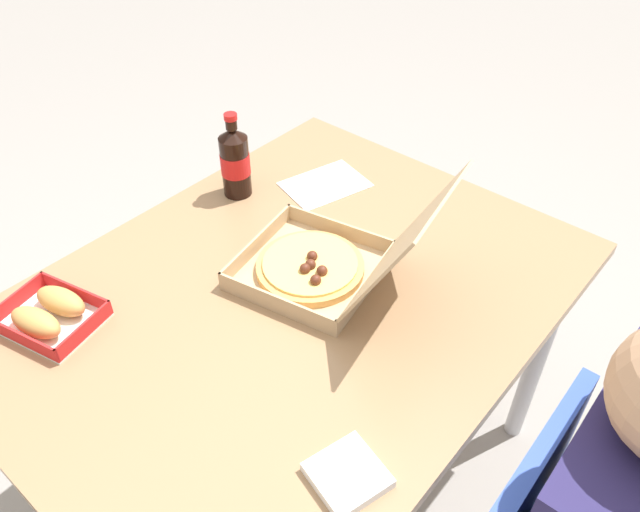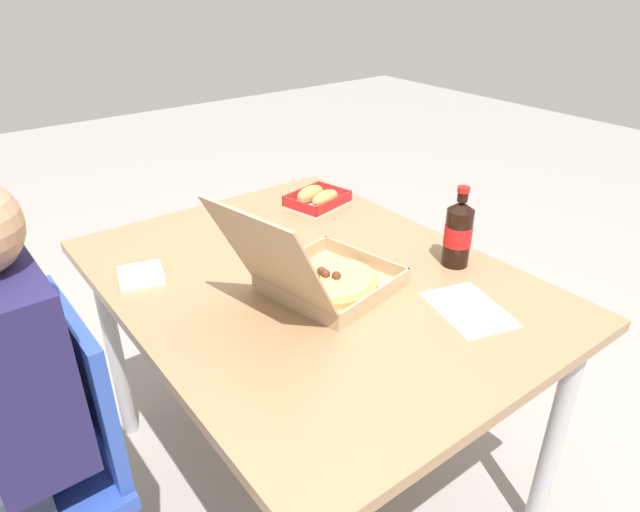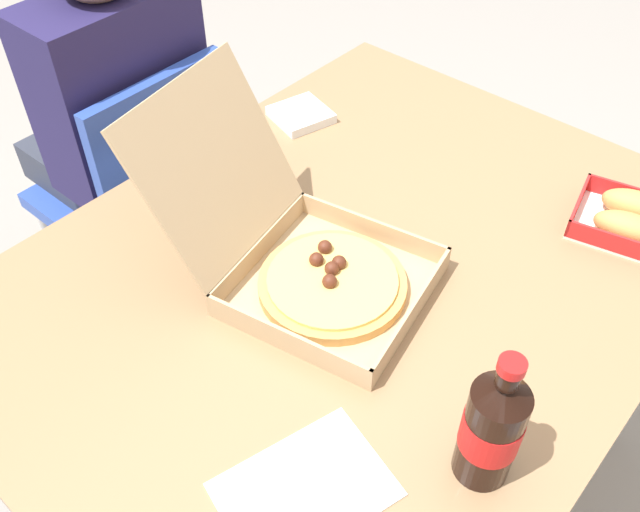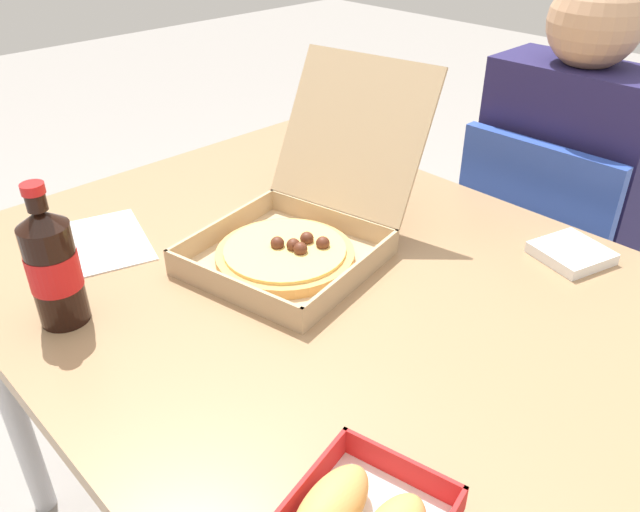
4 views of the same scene
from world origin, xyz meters
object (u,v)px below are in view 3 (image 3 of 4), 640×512
Objects in this scene: pizza_box_open at (311,262)px; bread_side_box at (632,219)px; napkin_pile at (301,115)px; cola_bottle at (492,427)px; chair at (145,190)px; diner_person at (113,110)px; paper_menu at (305,490)px.

bread_side_box is (0.46, -0.34, -0.02)m from pizza_box_open.
napkin_pile is at bearing 100.24° from bread_side_box.
cola_bottle is at bearing -104.96° from pizza_box_open.
bread_side_box is 1.99× the size of napkin_pile.
cola_bottle is 2.04× the size of napkin_pile.
pizza_box_open reaches higher than bread_side_box.
chair is 3.71× the size of cola_bottle.
bread_side_box is at bearing -73.36° from diner_person.
bread_side_box is 0.74m from paper_menu.
chair is at bearing 78.28° from pizza_box_open.
chair is 3.80× the size of bread_side_box.
pizza_box_open is at bearing 56.79° from paper_menu.
napkin_pile is (0.34, 0.33, -0.03)m from pizza_box_open.
diner_person reaches higher than cola_bottle.
diner_person is 5.48× the size of paper_menu.
diner_person is 0.75m from pizza_box_open.
paper_menu is (-0.41, -0.97, 0.05)m from diner_person.
pizza_box_open is at bearing -101.72° from chair.
cola_bottle is (-0.10, -0.38, 0.05)m from pizza_box_open.
pizza_box_open reaches higher than paper_menu.
pizza_box_open reaches higher than chair.
bread_side_box reaches higher than paper_menu.
chair is 1.14m from cola_bottle.
paper_menu is (-0.27, -0.23, -0.04)m from pizza_box_open.
pizza_box_open is 2.22× the size of paper_menu.
chair is 7.55× the size of napkin_pile.
cola_bottle reaches higher than napkin_pile.
pizza_box_open is at bearing 75.04° from cola_bottle.
chair is 3.95× the size of paper_menu.
paper_menu is (-0.17, 0.15, -0.09)m from cola_bottle.
bread_side_box is at bearing -36.16° from pizza_box_open.
diner_person is at bearing 83.23° from paper_menu.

